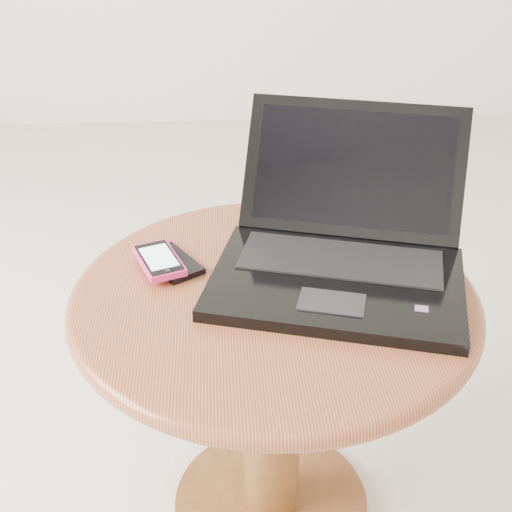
{
  "coord_description": "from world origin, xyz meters",
  "views": [
    {
      "loc": [
        -0.11,
        -0.9,
        1.01
      ],
      "look_at": [
        -0.06,
        -0.08,
        0.53
      ],
      "focal_mm": 48.18,
      "sensor_mm": 36.0,
      "label": 1
    }
  ],
  "objects": [
    {
      "name": "laptop",
      "position": [
        0.07,
        -0.03,
        0.51
      ],
      "size": [
        0.44,
        0.45,
        0.2
      ],
      "color": "black",
      "rests_on": "table"
    },
    {
      "name": "table",
      "position": [
        -0.03,
        -0.07,
        0.37
      ],
      "size": [
        0.59,
        0.59,
        0.47
      ],
      "color": "#502B12",
      "rests_on": "ground"
    },
    {
      "name": "phone_black",
      "position": [
        -0.18,
        0.0,
        0.47
      ],
      "size": [
        0.11,
        0.12,
        0.01
      ],
      "color": "black",
      "rests_on": "table"
    },
    {
      "name": "phone_pink",
      "position": [
        -0.2,
        -0.01,
        0.49
      ],
      "size": [
        0.09,
        0.11,
        0.01
      ],
      "color": "#EA2777",
      "rests_on": "phone_black"
    }
  ]
}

